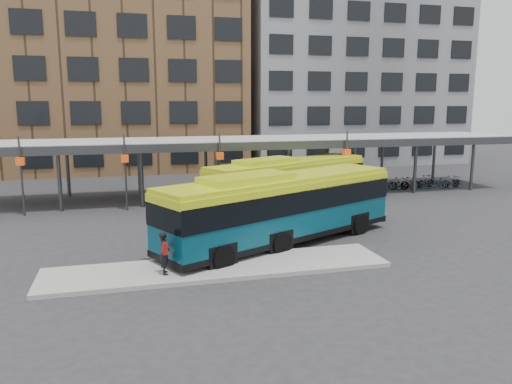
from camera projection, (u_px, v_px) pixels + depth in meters
name	position (u px, v px, depth m)	size (l,w,h in m)	color
ground	(317.00, 241.00, 24.64)	(120.00, 120.00, 0.00)	#28282B
boarding_island	(218.00, 268.00, 20.39)	(14.00, 3.00, 0.18)	gray
canopy	(251.00, 142.00, 36.17)	(40.00, 6.53, 4.80)	#999B9E
building_brick	(110.00, 60.00, 50.60)	(26.00, 14.00, 22.00)	brown
building_grey	(345.00, 73.00, 57.32)	(24.00, 14.00, 20.00)	slate
bus_front	(281.00, 206.00, 23.81)	(12.89, 8.10, 3.58)	#073E4F
bus_rear	(289.00, 181.00, 31.89)	(12.01, 7.96, 3.36)	#073E4F
pedestrian	(165.00, 252.00, 19.24)	(0.43, 0.66, 1.71)	black
bike_rack	(422.00, 183.00, 39.34)	(7.13, 1.65, 1.03)	slate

